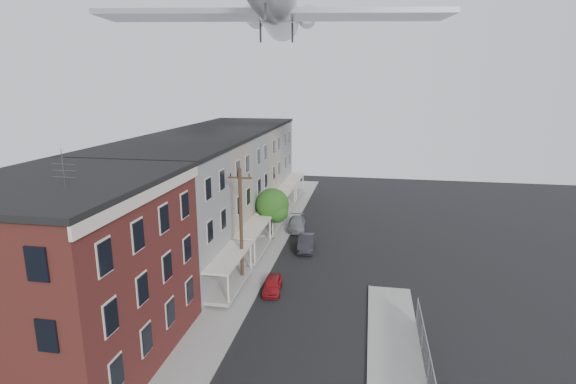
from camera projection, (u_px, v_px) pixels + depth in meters
name	position (u px, v px, depth m)	size (l,w,h in m)	color
sidewalk_left	(262.00, 254.00, 40.29)	(3.00, 62.00, 0.12)	gray
curb_left	(278.00, 255.00, 40.03)	(0.15, 62.00, 0.14)	gray
corner_building	(68.00, 272.00, 23.97)	(10.31, 12.30, 12.15)	#381911
row_house_a	(152.00, 221.00, 33.05)	(11.98, 7.00, 10.30)	#5E5E5C
row_house_b	(189.00, 198.00, 39.74)	(11.98, 7.00, 10.30)	#6F6357
row_house_c	(215.00, 181.00, 46.43)	(11.98, 7.00, 10.30)	#5E5E5C
row_house_d	(235.00, 169.00, 53.12)	(11.98, 7.00, 10.30)	#6F6357
row_house_e	(251.00, 159.00, 59.82)	(11.98, 7.00, 10.30)	#5E5E5C
utility_pole	(241.00, 225.00, 33.48)	(1.80, 0.26, 9.00)	black
street_tree	(273.00, 206.00, 43.20)	(3.22, 3.20, 5.20)	black
car_near	(272.00, 285.00, 33.07)	(1.29, 3.20, 1.09)	maroon
car_mid	(306.00, 243.00, 41.38)	(1.43, 4.10, 1.35)	black
car_far	(297.00, 224.00, 47.11)	(1.73, 4.26, 1.24)	slate
airplane	(276.00, 4.00, 34.27)	(25.45, 29.07, 8.36)	silver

